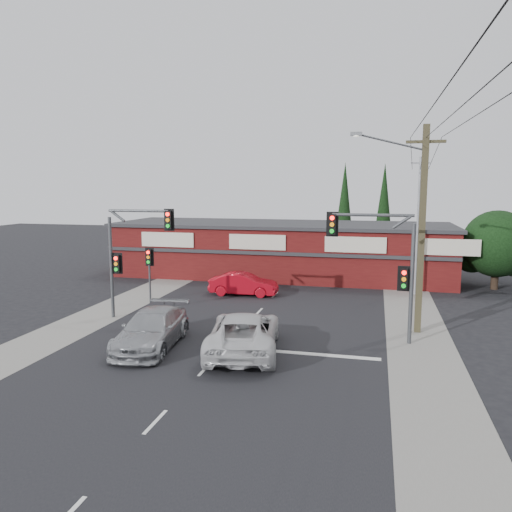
% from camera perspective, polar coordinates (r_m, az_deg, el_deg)
% --- Properties ---
extents(ground, '(120.00, 120.00, 0.00)m').
position_cam_1_polar(ground, '(24.02, -2.45, -9.31)').
color(ground, black).
rests_on(ground, ground).
extents(road_strip, '(14.00, 70.00, 0.01)m').
position_cam_1_polar(road_strip, '(28.67, 0.33, -6.41)').
color(road_strip, black).
rests_on(road_strip, ground).
extents(verge_left, '(3.00, 70.00, 0.02)m').
position_cam_1_polar(verge_left, '(31.66, -14.89, -5.28)').
color(verge_left, gray).
rests_on(verge_left, ground).
extents(verge_right, '(3.00, 70.00, 0.02)m').
position_cam_1_polar(verge_right, '(28.04, 17.63, -7.12)').
color(verge_right, gray).
rests_on(verge_right, ground).
extents(stop_line, '(6.50, 0.35, 0.01)m').
position_cam_1_polar(stop_line, '(21.92, 5.44, -11.01)').
color(stop_line, silver).
rests_on(stop_line, ground).
extents(white_suv, '(3.90, 6.65, 1.74)m').
position_cam_1_polar(white_suv, '(21.82, -1.39, -8.72)').
color(white_suv, silver).
rests_on(white_suv, ground).
extents(silver_suv, '(2.83, 5.84, 1.64)m').
position_cam_1_polar(silver_suv, '(22.90, -11.83, -8.21)').
color(silver_suv, '#A3A5A8').
rests_on(silver_suv, ground).
extents(red_sedan, '(4.52, 1.70, 1.47)m').
position_cam_1_polar(red_sedan, '(32.90, -1.43, -3.21)').
color(red_sedan, '#B50B19').
rests_on(red_sedan, ground).
extents(lane_dashes, '(0.12, 61.47, 0.01)m').
position_cam_1_polar(lane_dashes, '(35.28, 2.91, -3.65)').
color(lane_dashes, silver).
rests_on(lane_dashes, ground).
extents(shop_building, '(27.30, 8.40, 4.22)m').
position_cam_1_polar(shop_building, '(40.01, 2.88, 0.82)').
color(shop_building, '#4C0F0F').
rests_on(shop_building, ground).
extents(tree_cluster, '(5.90, 5.10, 5.50)m').
position_cam_1_polar(tree_cluster, '(38.62, 25.95, 0.89)').
color(tree_cluster, '#2D2116').
rests_on(tree_cluster, ground).
extents(conifer_near, '(1.80, 1.80, 9.25)m').
position_cam_1_polar(conifer_near, '(46.14, 10.07, 5.84)').
color(conifer_near, '#2D2116').
rests_on(conifer_near, ground).
extents(conifer_far, '(1.80, 1.80, 9.25)m').
position_cam_1_polar(conifer_far, '(48.06, 14.41, 5.79)').
color(conifer_far, '#2D2116').
rests_on(conifer_far, ground).
extents(traffic_mast_left, '(3.77, 0.27, 5.97)m').
position_cam_1_polar(traffic_mast_left, '(27.41, -14.34, 1.03)').
color(traffic_mast_left, '#47494C').
rests_on(traffic_mast_left, ground).
extents(traffic_mast_right, '(3.96, 0.27, 5.97)m').
position_cam_1_polar(traffic_mast_right, '(23.26, 14.68, -0.16)').
color(traffic_mast_right, '#47494C').
rests_on(traffic_mast_right, ground).
extents(pedestal_signal, '(0.55, 0.27, 3.38)m').
position_cam_1_polar(pedestal_signal, '(31.50, -12.10, -0.81)').
color(pedestal_signal, '#47494C').
rests_on(pedestal_signal, ground).
extents(utility_pole, '(4.38, 0.59, 10.00)m').
position_cam_1_polar(utility_pole, '(25.15, 18.15, 3.63)').
color(utility_pole, '#494229').
rests_on(utility_pole, ground).
extents(steel_pole, '(1.20, 0.16, 9.00)m').
position_cam_1_polar(steel_pole, '(34.22, 18.00, 3.54)').
color(steel_pole, gray).
rests_on(steel_pole, ground).
extents(power_lines, '(2.01, 29.00, 1.22)m').
position_cam_1_polar(power_lines, '(19.76, 20.20, 13.02)').
color(power_lines, black).
rests_on(power_lines, ground).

